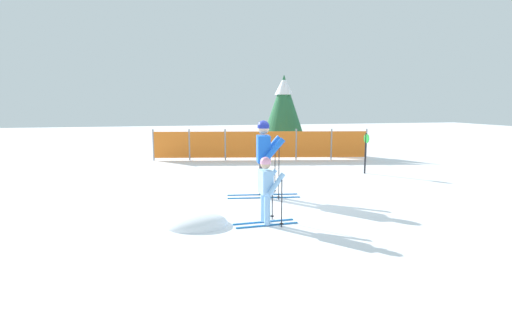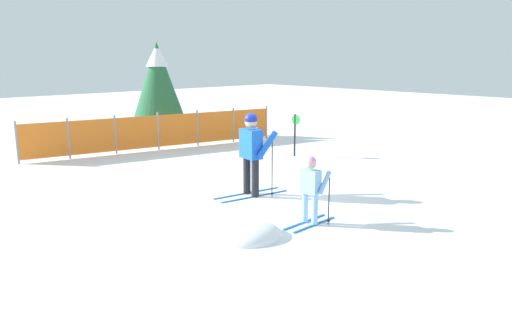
{
  "view_description": "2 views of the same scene",
  "coord_description": "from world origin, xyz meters",
  "px_view_note": "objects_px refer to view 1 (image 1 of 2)",
  "views": [
    {
      "loc": [
        -2.38,
        -8.93,
        2.13
      ],
      "look_at": [
        -0.49,
        -0.99,
        0.87
      ],
      "focal_mm": 28.0,
      "sensor_mm": 36.0,
      "label": 1
    },
    {
      "loc": [
        -7.0,
        -7.76,
        2.89
      ],
      "look_at": [
        -0.73,
        -1.03,
        0.88
      ],
      "focal_mm": 35.0,
      "sensor_mm": 36.0,
      "label": 2
    }
  ],
  "objects_px": {
    "skier_adult": "(264,152)",
    "safety_fence": "(261,145)",
    "skier_child": "(266,185)",
    "trail_marker": "(366,148)",
    "conifer_far": "(284,104)"
  },
  "relations": [
    {
      "from": "skier_adult",
      "to": "trail_marker",
      "type": "height_order",
      "value": "skier_adult"
    },
    {
      "from": "skier_child",
      "to": "safety_fence",
      "type": "xyz_separation_m",
      "value": [
        1.9,
        7.93,
        -0.12
      ]
    },
    {
      "from": "skier_adult",
      "to": "safety_fence",
      "type": "height_order",
      "value": "skier_adult"
    },
    {
      "from": "skier_child",
      "to": "conifer_far",
      "type": "relative_size",
      "value": 0.36
    },
    {
      "from": "skier_adult",
      "to": "skier_child",
      "type": "relative_size",
      "value": 1.45
    },
    {
      "from": "conifer_far",
      "to": "trail_marker",
      "type": "relative_size",
      "value": 2.74
    },
    {
      "from": "skier_child",
      "to": "skier_adult",
      "type": "bearing_deg",
      "value": 72.96
    },
    {
      "from": "skier_adult",
      "to": "conifer_far",
      "type": "bearing_deg",
      "value": 78.41
    },
    {
      "from": "skier_child",
      "to": "trail_marker",
      "type": "distance_m",
      "value": 6.08
    },
    {
      "from": "skier_adult",
      "to": "safety_fence",
      "type": "relative_size",
      "value": 0.22
    },
    {
      "from": "skier_adult",
      "to": "skier_child",
      "type": "distance_m",
      "value": 2.15
    },
    {
      "from": "skier_child",
      "to": "conifer_far",
      "type": "xyz_separation_m",
      "value": [
        3.62,
        10.58,
        1.39
      ]
    },
    {
      "from": "skier_adult",
      "to": "skier_child",
      "type": "xyz_separation_m",
      "value": [
        -0.5,
        -2.06,
        -0.34
      ]
    },
    {
      "from": "skier_adult",
      "to": "safety_fence",
      "type": "bearing_deg",
      "value": 85.13
    },
    {
      "from": "skier_child",
      "to": "conifer_far",
      "type": "bearing_deg",
      "value": 67.77
    }
  ]
}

